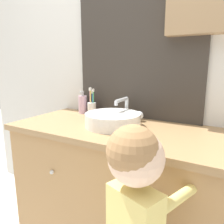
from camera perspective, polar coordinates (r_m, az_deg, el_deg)
wall_back at (r=1.52m, az=9.69°, el=15.78°), size 3.20×0.18×2.50m
vanity_counter at (r=1.46m, az=2.71°, el=-19.90°), size 1.37×0.59×0.83m
sink_basin at (r=1.31m, az=0.38°, el=-1.86°), size 0.33×0.39×0.16m
toothbrush_holder at (r=1.62m, az=-5.31°, el=1.22°), size 0.06×0.06×0.20m
soap_dispenser at (r=1.67m, az=-7.66°, el=2.05°), size 0.06×0.06×0.17m
child_figure at (r=0.86m, az=6.00°, el=-26.70°), size 0.31×0.43×1.01m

